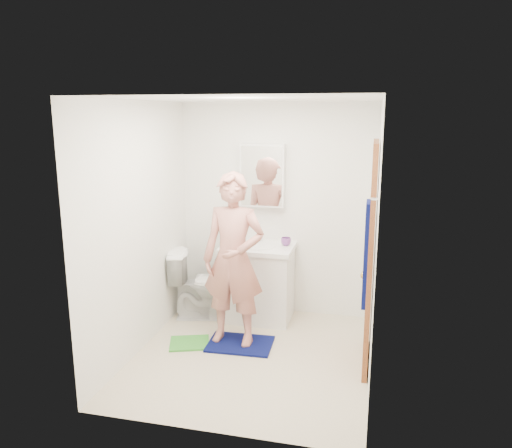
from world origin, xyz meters
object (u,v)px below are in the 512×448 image
(vanity_cabinet, at_px, (258,284))
(medicine_cabinet, at_px, (263,175))
(soap_dispenser, at_px, (234,237))
(toothbrush_cup, at_px, (286,242))
(towel, at_px, (366,254))
(toilet, at_px, (205,284))
(man, at_px, (234,260))

(vanity_cabinet, xyz_separation_m, medicine_cabinet, (0.00, 0.22, 1.20))
(soap_dispenser, bearing_deg, toothbrush_cup, 16.45)
(toothbrush_cup, bearing_deg, towel, -60.62)
(toilet, relative_size, man, 0.46)
(towel, distance_m, toilet, 2.40)
(toothbrush_cup, xyz_separation_m, man, (-0.39, -0.75, -0.01))
(medicine_cabinet, distance_m, toothbrush_cup, 0.78)
(soap_dispenser, height_order, toothbrush_cup, soap_dispenser)
(toilet, xyz_separation_m, soap_dispenser, (0.34, 0.03, 0.56))
(man, bearing_deg, toilet, 135.48)
(vanity_cabinet, xyz_separation_m, man, (-0.09, -0.67, 0.48))
(soap_dispenser, xyz_separation_m, man, (0.16, -0.59, -0.07))
(medicine_cabinet, relative_size, toothbrush_cup, 6.28)
(toilet, relative_size, soap_dispenser, 3.85)
(towel, xyz_separation_m, toothbrush_cup, (-0.88, 1.56, -0.36))
(man, bearing_deg, medicine_cabinet, 88.03)
(towel, bearing_deg, soap_dispenser, 135.60)
(soap_dispenser, bearing_deg, toilet, -174.89)
(medicine_cabinet, bearing_deg, man, -95.54)
(vanity_cabinet, relative_size, toothbrush_cup, 7.18)
(vanity_cabinet, relative_size, medicine_cabinet, 1.14)
(vanity_cabinet, height_order, toothbrush_cup, toothbrush_cup)
(towel, xyz_separation_m, toilet, (-1.77, 1.37, -0.86))
(towel, bearing_deg, toothbrush_cup, 119.38)
(vanity_cabinet, bearing_deg, soap_dispenser, -161.31)
(toothbrush_cup, bearing_deg, man, -117.23)
(soap_dispenser, relative_size, toothbrush_cup, 1.83)
(medicine_cabinet, relative_size, towel, 0.87)
(towel, height_order, man, man)
(toilet, bearing_deg, vanity_cabinet, -91.47)
(towel, distance_m, man, 1.55)
(toilet, bearing_deg, medicine_cabinet, -72.54)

